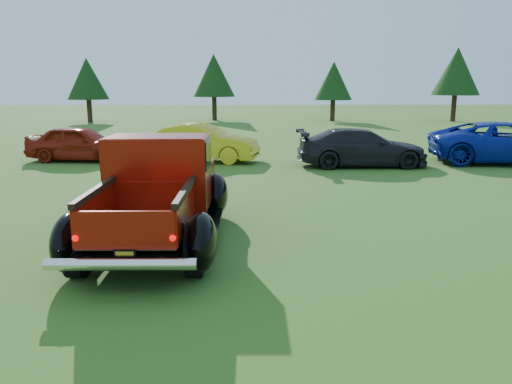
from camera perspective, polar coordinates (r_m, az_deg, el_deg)
name	(u,v)px	position (r m, az deg, el deg)	size (l,w,h in m)	color
ground	(271,250)	(8.53, 1.71, -6.66)	(120.00, 120.00, 0.00)	#3C661D
tree_west	(87,79)	(38.84, -18.71, 12.14)	(2.94, 2.94, 4.60)	#332114
tree_mid_left	(214,76)	(39.15, -4.84, 13.12)	(3.20, 3.20, 5.00)	#332114
tree_mid_right	(334,81)	(38.59, 8.85, 12.43)	(2.82, 2.82, 4.40)	#332114
tree_east	(457,71)	(40.59, 21.95, 12.66)	(3.46, 3.46, 5.40)	#332114
pickup_truck	(160,189)	(9.27, -10.92, 0.32)	(2.40, 5.05, 1.86)	black
show_car_red	(80,143)	(19.32, -19.43, 5.27)	(1.53, 3.80, 1.29)	maroon
show_car_yellow	(202,143)	(18.23, -6.24, 5.61)	(1.43, 4.10, 1.35)	gold
show_car_grey	(362,147)	(17.47, 12.00, 5.00)	(1.79, 4.40, 1.28)	black
show_car_blue	(508,143)	(19.80, 26.81, 5.05)	(2.42, 5.25, 1.46)	#0D1F97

